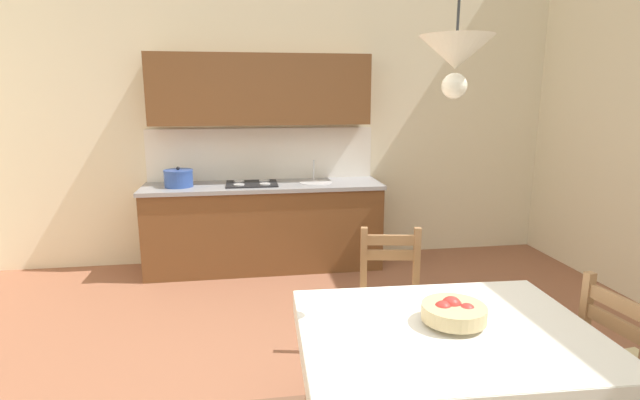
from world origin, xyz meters
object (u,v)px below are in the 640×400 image
at_px(kitchen_cabinetry, 263,188).
at_px(dining_chair_kitchen_side, 391,304).
at_px(dining_table, 446,352).
at_px(fruit_bowl, 453,312).
at_px(pendant_lamp, 456,55).
at_px(dining_chair_window_side, 630,376).

bearing_deg(kitchen_cabinetry, dining_chair_kitchen_side, -70.48).
xyz_separation_m(dining_table, dining_chair_kitchen_side, (0.04, 0.96, -0.19)).
xyz_separation_m(dining_table, fruit_bowl, (0.04, 0.03, 0.18)).
xyz_separation_m(kitchen_cabinetry, dining_chair_kitchen_side, (0.75, -2.12, -0.41)).
xyz_separation_m(dining_chair_kitchen_side, pendant_lamp, (-0.03, -0.87, 1.53)).
xyz_separation_m(fruit_bowl, pendant_lamp, (-0.03, 0.06, 1.16)).
xyz_separation_m(kitchen_cabinetry, dining_table, (0.71, -3.08, -0.22)).
xyz_separation_m(kitchen_cabinetry, dining_chair_window_side, (1.67, -3.12, -0.41)).
bearing_deg(dining_table, pendant_lamp, 84.29).
relative_size(dining_chair_window_side, fruit_bowl, 3.10).
distance_m(fruit_bowl, pendant_lamp, 1.16).
xyz_separation_m(kitchen_cabinetry, fruit_bowl, (0.75, -3.04, -0.04)).
bearing_deg(pendant_lamp, dining_table, -95.71).
height_order(kitchen_cabinetry, dining_chair_kitchen_side, kitchen_cabinetry).
distance_m(dining_table, fruit_bowl, 0.19).
distance_m(dining_chair_window_side, pendant_lamp, 1.80).
height_order(dining_chair_kitchen_side, fruit_bowl, dining_chair_kitchen_side).
bearing_deg(kitchen_cabinetry, dining_chair_window_side, -61.80).
bearing_deg(dining_chair_kitchen_side, fruit_bowl, -89.75).
height_order(dining_chair_window_side, pendant_lamp, pendant_lamp).
distance_m(dining_chair_window_side, fruit_bowl, 0.99).
relative_size(dining_table, fruit_bowl, 4.65).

